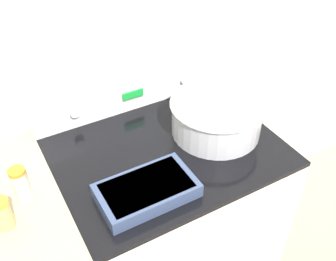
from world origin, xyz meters
TOP-DOWN VIEW (x-y plane):
  - kitchen_wall at (0.00, 0.69)m, footprint 8.00×0.05m
  - stove_range at (0.00, 0.32)m, footprint 0.81×0.68m
  - control_panel at (0.00, 0.62)m, footprint 0.81×0.07m
  - mixing_bowl at (0.21, 0.31)m, footprint 0.36×0.36m
  - casserole_dish at (-0.17, 0.15)m, footprint 0.31×0.18m
  - ladle at (0.39, 0.46)m, footprint 0.08×0.26m
  - spice_jar_orange_cap at (-0.51, 0.32)m, footprint 0.05×0.05m
  - spice_jar_yellow_cap at (-0.58, 0.24)m, footprint 0.05×0.05m

SIDE VIEW (x-z plane):
  - stove_range at x=0.00m, z-range 0.00..0.92m
  - casserole_dish at x=-0.17m, z-range 0.92..0.97m
  - ladle at x=0.39m, z-range 0.91..0.99m
  - spice_jar_yellow_cap at x=-0.58m, z-range 0.93..1.04m
  - control_panel at x=0.00m, z-range 0.92..1.06m
  - spice_jar_orange_cap at x=-0.51m, z-range 0.93..1.05m
  - mixing_bowl at x=0.21m, z-range 0.92..1.06m
  - kitchen_wall at x=0.00m, z-range 0.00..2.50m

